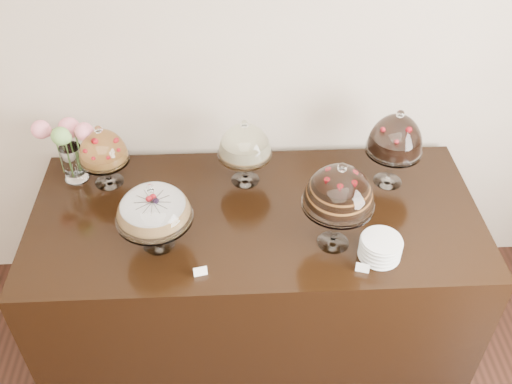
{
  "coord_description": "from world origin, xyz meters",
  "views": [
    {
      "loc": [
        0.19,
        0.41,
        2.8
      ],
      "look_at": [
        0.28,
        2.4,
        1.08
      ],
      "focal_mm": 40.0,
      "sensor_mm": 36.0,
      "label": 1
    }
  ],
  "objects_px": {
    "cake_stand_choco_layer": "(339,190)",
    "cake_stand_sugar_sponge": "(153,207)",
    "cake_stand_fruit_tart": "(103,149)",
    "plate_stack": "(380,248)",
    "flower_vase": "(68,144)",
    "cake_stand_dark_choco": "(396,137)",
    "display_counter": "(256,274)",
    "cake_stand_cheesecake": "(245,144)"
  },
  "relations": [
    {
      "from": "cake_stand_sugar_sponge",
      "to": "cake_stand_fruit_tart",
      "type": "bearing_deg",
      "value": 122.44
    },
    {
      "from": "display_counter",
      "to": "cake_stand_sugar_sponge",
      "type": "relative_size",
      "value": 6.18
    },
    {
      "from": "cake_stand_choco_layer",
      "to": "cake_stand_cheesecake",
      "type": "xyz_separation_m",
      "value": [
        -0.39,
        0.47,
        -0.09
      ]
    },
    {
      "from": "display_counter",
      "to": "flower_vase",
      "type": "height_order",
      "value": "flower_vase"
    },
    {
      "from": "plate_stack",
      "to": "cake_stand_cheesecake",
      "type": "bearing_deg",
      "value": 135.87
    },
    {
      "from": "cake_stand_dark_choco",
      "to": "flower_vase",
      "type": "xyz_separation_m",
      "value": [
        -1.63,
        0.11,
        -0.06
      ]
    },
    {
      "from": "display_counter",
      "to": "cake_stand_dark_choco",
      "type": "xyz_separation_m",
      "value": [
        0.7,
        0.21,
        0.73
      ]
    },
    {
      "from": "cake_stand_dark_choco",
      "to": "cake_stand_cheesecake",
      "type": "bearing_deg",
      "value": 176.54
    },
    {
      "from": "display_counter",
      "to": "cake_stand_fruit_tart",
      "type": "distance_m",
      "value": 1.04
    },
    {
      "from": "cake_stand_cheesecake",
      "to": "cake_stand_dark_choco",
      "type": "bearing_deg",
      "value": -3.46
    },
    {
      "from": "display_counter",
      "to": "cake_stand_fruit_tart",
      "type": "xyz_separation_m",
      "value": [
        -0.75,
        0.27,
        0.66
      ]
    },
    {
      "from": "display_counter",
      "to": "flower_vase",
      "type": "bearing_deg",
      "value": 160.88
    },
    {
      "from": "cake_stand_sugar_sponge",
      "to": "plate_stack",
      "type": "xyz_separation_m",
      "value": [
        1.0,
        -0.12,
        -0.17
      ]
    },
    {
      "from": "cake_stand_fruit_tart",
      "to": "plate_stack",
      "type": "xyz_separation_m",
      "value": [
        1.29,
        -0.58,
        -0.16
      ]
    },
    {
      "from": "cake_stand_choco_layer",
      "to": "cake_stand_fruit_tart",
      "type": "height_order",
      "value": "cake_stand_choco_layer"
    },
    {
      "from": "cake_stand_choco_layer",
      "to": "cake_stand_fruit_tart",
      "type": "distance_m",
      "value": 1.21
    },
    {
      "from": "flower_vase",
      "to": "cake_stand_dark_choco",
      "type": "bearing_deg",
      "value": -3.82
    },
    {
      "from": "cake_stand_dark_choco",
      "to": "plate_stack",
      "type": "bearing_deg",
      "value": -106.66
    },
    {
      "from": "cake_stand_choco_layer",
      "to": "cake_stand_dark_choco",
      "type": "distance_m",
      "value": 0.55
    },
    {
      "from": "display_counter",
      "to": "cake_stand_cheesecake",
      "type": "height_order",
      "value": "cake_stand_cheesecake"
    },
    {
      "from": "display_counter",
      "to": "flower_vase",
      "type": "distance_m",
      "value": 1.19
    },
    {
      "from": "cake_stand_dark_choco",
      "to": "cake_stand_fruit_tart",
      "type": "relative_size",
      "value": 1.24
    },
    {
      "from": "cake_stand_dark_choco",
      "to": "cake_stand_fruit_tart",
      "type": "bearing_deg",
      "value": 177.54
    },
    {
      "from": "cake_stand_fruit_tart",
      "to": "plate_stack",
      "type": "height_order",
      "value": "cake_stand_fruit_tart"
    },
    {
      "from": "cake_stand_cheesecake",
      "to": "flower_vase",
      "type": "height_order",
      "value": "cake_stand_cheesecake"
    },
    {
      "from": "cake_stand_choco_layer",
      "to": "plate_stack",
      "type": "bearing_deg",
      "value": -25.91
    },
    {
      "from": "cake_stand_sugar_sponge",
      "to": "cake_stand_cheesecake",
      "type": "height_order",
      "value": "cake_stand_cheesecake"
    },
    {
      "from": "cake_stand_choco_layer",
      "to": "cake_stand_sugar_sponge",
      "type": "bearing_deg",
      "value": 177.99
    },
    {
      "from": "flower_vase",
      "to": "plate_stack",
      "type": "relative_size",
      "value": 1.92
    },
    {
      "from": "cake_stand_cheesecake",
      "to": "plate_stack",
      "type": "relative_size",
      "value": 2.01
    },
    {
      "from": "flower_vase",
      "to": "cake_stand_fruit_tart",
      "type": "bearing_deg",
      "value": -14.55
    },
    {
      "from": "cake_stand_fruit_tart",
      "to": "cake_stand_dark_choco",
      "type": "bearing_deg",
      "value": -2.46
    },
    {
      "from": "cake_stand_choco_layer",
      "to": "display_counter",
      "type": "bearing_deg",
      "value": 148.33
    },
    {
      "from": "cake_stand_sugar_sponge",
      "to": "cake_stand_cheesecake",
      "type": "bearing_deg",
      "value": 47.09
    },
    {
      "from": "cake_stand_dark_choco",
      "to": "flower_vase",
      "type": "relative_size",
      "value": 1.22
    },
    {
      "from": "cake_stand_choco_layer",
      "to": "cake_stand_cheesecake",
      "type": "relative_size",
      "value": 1.25
    },
    {
      "from": "cake_stand_choco_layer",
      "to": "cake_stand_fruit_tart",
      "type": "xyz_separation_m",
      "value": [
        -1.1,
        0.49,
        -0.11
      ]
    },
    {
      "from": "cake_stand_fruit_tart",
      "to": "flower_vase",
      "type": "height_order",
      "value": "flower_vase"
    },
    {
      "from": "cake_stand_cheesecake",
      "to": "plate_stack",
      "type": "distance_m",
      "value": 0.83
    },
    {
      "from": "cake_stand_choco_layer",
      "to": "plate_stack",
      "type": "relative_size",
      "value": 2.51
    },
    {
      "from": "cake_stand_sugar_sponge",
      "to": "cake_stand_fruit_tart",
      "type": "xyz_separation_m",
      "value": [
        -0.29,
        0.46,
        -0.02
      ]
    },
    {
      "from": "cake_stand_sugar_sponge",
      "to": "plate_stack",
      "type": "distance_m",
      "value": 1.02
    }
  ]
}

